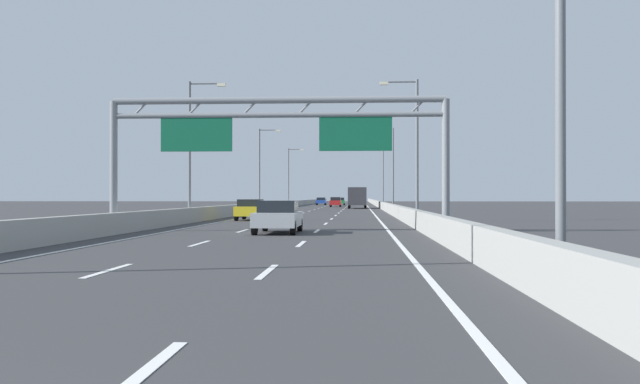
% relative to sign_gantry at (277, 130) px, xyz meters
% --- Properties ---
extents(ground_plane, '(260.00, 260.00, 0.00)m').
position_rel_sign_gantry_xyz_m(ground_plane, '(0.02, 70.38, -4.81)').
color(ground_plane, '#38383A').
extents(lane_dash_left_1, '(0.16, 3.00, 0.01)m').
position_rel_sign_gantry_xyz_m(lane_dash_left_1, '(-1.78, -17.12, -4.80)').
color(lane_dash_left_1, white).
rests_on(lane_dash_left_1, ground_plane).
extents(lane_dash_left_2, '(0.16, 3.00, 0.01)m').
position_rel_sign_gantry_xyz_m(lane_dash_left_2, '(-1.78, -8.12, -4.80)').
color(lane_dash_left_2, white).
rests_on(lane_dash_left_2, ground_plane).
extents(lane_dash_left_3, '(0.16, 3.00, 0.01)m').
position_rel_sign_gantry_xyz_m(lane_dash_left_3, '(-1.78, 0.88, -4.80)').
color(lane_dash_left_3, white).
rests_on(lane_dash_left_3, ground_plane).
extents(lane_dash_left_4, '(0.16, 3.00, 0.01)m').
position_rel_sign_gantry_xyz_m(lane_dash_left_4, '(-1.78, 9.88, -4.80)').
color(lane_dash_left_4, white).
rests_on(lane_dash_left_4, ground_plane).
extents(lane_dash_left_5, '(0.16, 3.00, 0.01)m').
position_rel_sign_gantry_xyz_m(lane_dash_left_5, '(-1.78, 18.88, -4.80)').
color(lane_dash_left_5, white).
rests_on(lane_dash_left_5, ground_plane).
extents(lane_dash_left_6, '(0.16, 3.00, 0.01)m').
position_rel_sign_gantry_xyz_m(lane_dash_left_6, '(-1.78, 27.88, -4.80)').
color(lane_dash_left_6, white).
rests_on(lane_dash_left_6, ground_plane).
extents(lane_dash_left_7, '(0.16, 3.00, 0.01)m').
position_rel_sign_gantry_xyz_m(lane_dash_left_7, '(-1.78, 36.88, -4.80)').
color(lane_dash_left_7, white).
rests_on(lane_dash_left_7, ground_plane).
extents(lane_dash_left_8, '(0.16, 3.00, 0.01)m').
position_rel_sign_gantry_xyz_m(lane_dash_left_8, '(-1.78, 45.88, -4.80)').
color(lane_dash_left_8, white).
rests_on(lane_dash_left_8, ground_plane).
extents(lane_dash_left_9, '(0.16, 3.00, 0.01)m').
position_rel_sign_gantry_xyz_m(lane_dash_left_9, '(-1.78, 54.88, -4.80)').
color(lane_dash_left_9, white).
rests_on(lane_dash_left_9, ground_plane).
extents(lane_dash_left_10, '(0.16, 3.00, 0.01)m').
position_rel_sign_gantry_xyz_m(lane_dash_left_10, '(-1.78, 63.88, -4.80)').
color(lane_dash_left_10, white).
rests_on(lane_dash_left_10, ground_plane).
extents(lane_dash_left_11, '(0.16, 3.00, 0.01)m').
position_rel_sign_gantry_xyz_m(lane_dash_left_11, '(-1.78, 72.88, -4.80)').
color(lane_dash_left_11, white).
rests_on(lane_dash_left_11, ground_plane).
extents(lane_dash_left_12, '(0.16, 3.00, 0.01)m').
position_rel_sign_gantry_xyz_m(lane_dash_left_12, '(-1.78, 81.88, -4.80)').
color(lane_dash_left_12, white).
rests_on(lane_dash_left_12, ground_plane).
extents(lane_dash_left_13, '(0.16, 3.00, 0.01)m').
position_rel_sign_gantry_xyz_m(lane_dash_left_13, '(-1.78, 90.88, -4.80)').
color(lane_dash_left_13, white).
rests_on(lane_dash_left_13, ground_plane).
extents(lane_dash_left_14, '(0.16, 3.00, 0.01)m').
position_rel_sign_gantry_xyz_m(lane_dash_left_14, '(-1.78, 99.88, -4.80)').
color(lane_dash_left_14, white).
rests_on(lane_dash_left_14, ground_plane).
extents(lane_dash_left_15, '(0.16, 3.00, 0.01)m').
position_rel_sign_gantry_xyz_m(lane_dash_left_15, '(-1.78, 108.88, -4.80)').
color(lane_dash_left_15, white).
rests_on(lane_dash_left_15, ground_plane).
extents(lane_dash_left_16, '(0.16, 3.00, 0.01)m').
position_rel_sign_gantry_xyz_m(lane_dash_left_16, '(-1.78, 117.88, -4.80)').
color(lane_dash_left_16, white).
rests_on(lane_dash_left_16, ground_plane).
extents(lane_dash_left_17, '(0.16, 3.00, 0.01)m').
position_rel_sign_gantry_xyz_m(lane_dash_left_17, '(-1.78, 126.88, -4.80)').
color(lane_dash_left_17, white).
rests_on(lane_dash_left_17, ground_plane).
extents(lane_dash_right_0, '(0.16, 3.00, 0.01)m').
position_rel_sign_gantry_xyz_m(lane_dash_right_0, '(1.82, -26.12, -4.80)').
color(lane_dash_right_0, white).
rests_on(lane_dash_right_0, ground_plane).
extents(lane_dash_right_1, '(0.16, 3.00, 0.01)m').
position_rel_sign_gantry_xyz_m(lane_dash_right_1, '(1.82, -17.12, -4.80)').
color(lane_dash_right_1, white).
rests_on(lane_dash_right_1, ground_plane).
extents(lane_dash_right_2, '(0.16, 3.00, 0.01)m').
position_rel_sign_gantry_xyz_m(lane_dash_right_2, '(1.82, -8.12, -4.80)').
color(lane_dash_right_2, white).
rests_on(lane_dash_right_2, ground_plane).
extents(lane_dash_right_3, '(0.16, 3.00, 0.01)m').
position_rel_sign_gantry_xyz_m(lane_dash_right_3, '(1.82, 0.88, -4.80)').
color(lane_dash_right_3, white).
rests_on(lane_dash_right_3, ground_plane).
extents(lane_dash_right_4, '(0.16, 3.00, 0.01)m').
position_rel_sign_gantry_xyz_m(lane_dash_right_4, '(1.82, 9.88, -4.80)').
color(lane_dash_right_4, white).
rests_on(lane_dash_right_4, ground_plane).
extents(lane_dash_right_5, '(0.16, 3.00, 0.01)m').
position_rel_sign_gantry_xyz_m(lane_dash_right_5, '(1.82, 18.88, -4.80)').
color(lane_dash_right_5, white).
rests_on(lane_dash_right_5, ground_plane).
extents(lane_dash_right_6, '(0.16, 3.00, 0.01)m').
position_rel_sign_gantry_xyz_m(lane_dash_right_6, '(1.82, 27.88, -4.80)').
color(lane_dash_right_6, white).
rests_on(lane_dash_right_6, ground_plane).
extents(lane_dash_right_7, '(0.16, 3.00, 0.01)m').
position_rel_sign_gantry_xyz_m(lane_dash_right_7, '(1.82, 36.88, -4.80)').
color(lane_dash_right_7, white).
rests_on(lane_dash_right_7, ground_plane).
extents(lane_dash_right_8, '(0.16, 3.00, 0.01)m').
position_rel_sign_gantry_xyz_m(lane_dash_right_8, '(1.82, 45.88, -4.80)').
color(lane_dash_right_8, white).
rests_on(lane_dash_right_8, ground_plane).
extents(lane_dash_right_9, '(0.16, 3.00, 0.01)m').
position_rel_sign_gantry_xyz_m(lane_dash_right_9, '(1.82, 54.88, -4.80)').
color(lane_dash_right_9, white).
rests_on(lane_dash_right_9, ground_plane).
extents(lane_dash_right_10, '(0.16, 3.00, 0.01)m').
position_rel_sign_gantry_xyz_m(lane_dash_right_10, '(1.82, 63.88, -4.80)').
color(lane_dash_right_10, white).
rests_on(lane_dash_right_10, ground_plane).
extents(lane_dash_right_11, '(0.16, 3.00, 0.01)m').
position_rel_sign_gantry_xyz_m(lane_dash_right_11, '(1.82, 72.88, -4.80)').
color(lane_dash_right_11, white).
rests_on(lane_dash_right_11, ground_plane).
extents(lane_dash_right_12, '(0.16, 3.00, 0.01)m').
position_rel_sign_gantry_xyz_m(lane_dash_right_12, '(1.82, 81.88, -4.80)').
color(lane_dash_right_12, white).
rests_on(lane_dash_right_12, ground_plane).
extents(lane_dash_right_13, '(0.16, 3.00, 0.01)m').
position_rel_sign_gantry_xyz_m(lane_dash_right_13, '(1.82, 90.88, -4.80)').
color(lane_dash_right_13, white).
rests_on(lane_dash_right_13, ground_plane).
extents(lane_dash_right_14, '(0.16, 3.00, 0.01)m').
position_rel_sign_gantry_xyz_m(lane_dash_right_14, '(1.82, 99.88, -4.80)').
color(lane_dash_right_14, white).
rests_on(lane_dash_right_14, ground_plane).
extents(lane_dash_right_15, '(0.16, 3.00, 0.01)m').
position_rel_sign_gantry_xyz_m(lane_dash_right_15, '(1.82, 108.88, -4.80)').
color(lane_dash_right_15, white).
rests_on(lane_dash_right_15, ground_plane).
extents(lane_dash_right_16, '(0.16, 3.00, 0.01)m').
position_rel_sign_gantry_xyz_m(lane_dash_right_16, '(1.82, 117.88, -4.80)').
color(lane_dash_right_16, white).
rests_on(lane_dash_right_16, ground_plane).
extents(lane_dash_right_17, '(0.16, 3.00, 0.01)m').
position_rel_sign_gantry_xyz_m(lane_dash_right_17, '(1.82, 126.88, -4.80)').
color(lane_dash_right_17, white).
rests_on(lane_dash_right_17, ground_plane).
extents(edge_line_left, '(0.16, 176.00, 0.01)m').
position_rel_sign_gantry_xyz_m(edge_line_left, '(-5.23, 58.38, -4.80)').
color(edge_line_left, white).
rests_on(edge_line_left, ground_plane).
extents(edge_line_right, '(0.16, 176.00, 0.01)m').
position_rel_sign_gantry_xyz_m(edge_line_right, '(5.27, 58.38, -4.80)').
color(edge_line_right, white).
rests_on(edge_line_right, ground_plane).
extents(barrier_left, '(0.45, 220.00, 0.95)m').
position_rel_sign_gantry_xyz_m(barrier_left, '(-6.88, 80.38, -4.33)').
color(barrier_left, '#9E9E99').
rests_on(barrier_left, ground_plane).
extents(barrier_right, '(0.45, 220.00, 0.95)m').
position_rel_sign_gantry_xyz_m(barrier_right, '(6.92, 80.38, -4.33)').
color(barrier_right, '#9E9E99').
rests_on(barrier_right, ground_plane).
extents(sign_gantry, '(16.05, 0.36, 6.36)m').
position_rel_sign_gantry_xyz_m(sign_gantry, '(0.00, 0.00, 0.00)').
color(sign_gantry, gray).
rests_on(sign_gantry, ground_plane).
extents(streetlamp_right_near, '(2.58, 0.28, 9.50)m').
position_rel_sign_gantry_xyz_m(streetlamp_right_near, '(7.49, -18.89, 0.59)').
color(streetlamp_right_near, slate).
rests_on(streetlamp_right_near, ground_plane).
extents(streetlamp_left_mid, '(2.58, 0.28, 9.50)m').
position_rel_sign_gantry_xyz_m(streetlamp_left_mid, '(-7.44, 14.21, 0.59)').
color(streetlamp_left_mid, slate).
rests_on(streetlamp_left_mid, ground_plane).
extents(streetlamp_right_mid, '(2.58, 0.28, 9.50)m').
position_rel_sign_gantry_xyz_m(streetlamp_right_mid, '(7.49, 14.21, 0.59)').
color(streetlamp_right_mid, slate).
rests_on(streetlamp_right_mid, ground_plane).
extents(streetlamp_left_far, '(2.58, 0.28, 9.50)m').
position_rel_sign_gantry_xyz_m(streetlamp_left_far, '(-7.44, 47.31, 0.59)').
color(streetlamp_left_far, slate).
rests_on(streetlamp_left_far, ground_plane).
extents(streetlamp_right_far, '(2.58, 0.28, 9.50)m').
position_rel_sign_gantry_xyz_m(streetlamp_right_far, '(7.49, 47.31, 0.59)').
color(streetlamp_right_far, slate).
rests_on(streetlamp_right_far, ground_plane).
extents(streetlamp_left_distant, '(2.58, 0.28, 9.50)m').
position_rel_sign_gantry_xyz_m(streetlamp_left_distant, '(-7.44, 80.40, 0.59)').
color(streetlamp_left_distant, slate).
rests_on(streetlamp_left_distant, ground_plane).
extents(streetlamp_right_distant, '(2.58, 0.28, 9.50)m').
position_rel_sign_gantry_xyz_m(streetlamp_right_distant, '(7.49, 80.40, 0.59)').
color(streetlamp_right_distant, slate).
rests_on(streetlamp_right_distant, ground_plane).
extents(blue_car, '(1.85, 4.54, 1.45)m').
position_rel_sign_gantry_xyz_m(blue_car, '(-3.51, 101.80, -4.06)').
color(blue_car, '#2347AD').
rests_on(blue_car, ground_plane).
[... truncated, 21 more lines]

